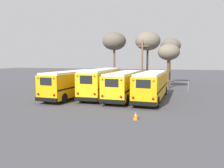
% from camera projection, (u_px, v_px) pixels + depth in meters
% --- Properties ---
extents(ground_plane, '(160.00, 160.00, 0.00)m').
position_uv_depth(ground_plane, '(112.00, 98.00, 25.03)').
color(ground_plane, '#424247').
extents(school_bus_0, '(2.88, 10.47, 3.04)m').
position_uv_depth(school_bus_0, '(73.00, 83.00, 25.42)').
color(school_bus_0, '#E5A00C').
rests_on(school_bus_0, ground).
extents(school_bus_1, '(2.89, 10.90, 3.22)m').
position_uv_depth(school_bus_1, '(102.00, 81.00, 26.06)').
color(school_bus_1, yellow).
rests_on(school_bus_1, ground).
extents(school_bus_2, '(2.50, 9.58, 2.98)m').
position_uv_depth(school_bus_2, '(124.00, 84.00, 24.13)').
color(school_bus_2, yellow).
rests_on(school_bus_2, ground).
extents(school_bus_3, '(2.72, 10.61, 3.01)m').
position_uv_depth(school_bus_3, '(152.00, 85.00, 23.63)').
color(school_bus_3, '#E5A00C').
rests_on(school_bus_3, ground).
extents(utility_pole, '(1.80, 0.28, 7.31)m').
position_uv_depth(utility_pole, '(142.00, 63.00, 33.69)').
color(utility_pole, brown).
rests_on(utility_pole, ground).
extents(bare_tree_0, '(4.02, 4.02, 9.00)m').
position_uv_depth(bare_tree_0, '(114.00, 42.00, 37.22)').
color(bare_tree_0, brown).
rests_on(bare_tree_0, ground).
extents(bare_tree_1, '(4.01, 4.01, 8.84)m').
position_uv_depth(bare_tree_1, '(148.00, 41.00, 34.98)').
color(bare_tree_1, '#473323').
rests_on(bare_tree_1, ground).
extents(bare_tree_2, '(3.46, 3.46, 8.06)m').
position_uv_depth(bare_tree_2, '(171.00, 46.00, 37.77)').
color(bare_tree_2, brown).
rests_on(bare_tree_2, ground).
extents(bare_tree_3, '(3.24, 3.24, 6.69)m').
position_uv_depth(bare_tree_3, '(169.00, 53.00, 32.48)').
color(bare_tree_3, brown).
rests_on(bare_tree_3, ground).
extents(fence_line, '(17.10, 0.06, 1.42)m').
position_uv_depth(fence_line, '(127.00, 83.00, 32.19)').
color(fence_line, '#939399').
rests_on(fence_line, ground).
extents(traffic_cone, '(0.36, 0.36, 0.60)m').
position_uv_depth(traffic_cone, '(136.00, 116.00, 15.71)').
color(traffic_cone, orange).
rests_on(traffic_cone, ground).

